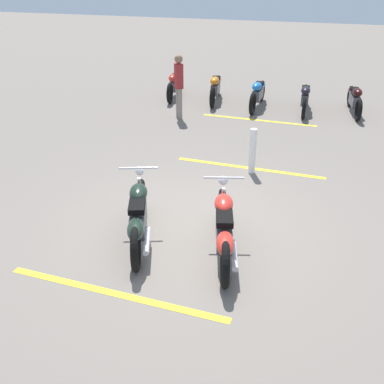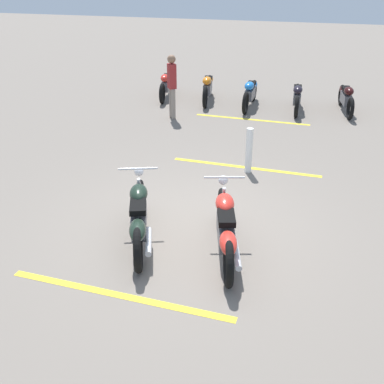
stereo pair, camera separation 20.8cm
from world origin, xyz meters
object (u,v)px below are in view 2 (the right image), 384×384
Objects in this scene: motorcycle_dark_foreground at (139,217)px; motorcycle_row_far_left at (346,97)px; motorcycle_row_right at (208,87)px; bystander_near_row at (172,84)px; bollard_post at (249,150)px; motorcycle_row_far_right at (167,84)px; motorcycle_row_left at (297,96)px; motorcycle_row_center at (250,92)px; motorcycle_bright_foreground at (226,228)px.

motorcycle_dark_foreground is 8.87m from motorcycle_row_far_left.
motorcycle_row_far_left is 0.96× the size of motorcycle_row_right.
bystander_near_row is 1.83× the size of bollard_post.
motorcycle_row_far_left is 5.09m from bystander_near_row.
bystander_near_row reaches higher than bollard_post.
motorcycle_dark_foreground is 1.02× the size of motorcycle_row_far_right.
motorcycle_row_far_left and motorcycle_row_left have the same top height.
motorcycle_row_center is at bearing 9.00° from bollard_post.
motorcycle_row_center is 2.62m from bystander_near_row.
motorcycle_row_right is at bearing -99.60° from motorcycle_row_far_left.
motorcycle_row_center reaches higher than motorcycle_row_left.
motorcycle_bright_foreground reaches higher than motorcycle_row_left.
bollard_post is (-4.86, -0.77, 0.03)m from motorcycle_row_center.
motorcycle_row_far_right is at bearing -4.24° from motorcycle_dark_foreground.
motorcycle_dark_foreground is 8.40m from motorcycle_row_right.
motorcycle_dark_foreground reaches higher than bollard_post.
motorcycle_dark_foreground reaches higher than motorcycle_row_left.
bystander_near_row is (-1.71, 1.91, 0.53)m from motorcycle_row_center.
bollard_post reaches higher than motorcycle_row_right.
motorcycle_dark_foreground reaches higher than motorcycle_row_center.
bystander_near_row is 4.16m from bollard_post.
motorcycle_row_far_right is (0.36, 4.16, 0.00)m from motorcycle_row_left.
motorcycle_row_left is (8.06, -1.77, -0.03)m from motorcycle_dark_foreground.
motorcycle_dark_foreground is at bearing -29.69° from motorcycle_row_far_left.
motorcycle_row_far_left is at bearing 95.54° from motorcycle_row_left.
motorcycle_row_far_right is (0.08, 1.38, -0.01)m from motorcycle_row_right.
motorcycle_row_left is 0.99× the size of motorcycle_row_far_right.
motorcycle_bright_foreground is at bearing 6.83° from motorcycle_row_center.
motorcycle_row_right is (0.28, 2.77, 0.02)m from motorcycle_row_left.
motorcycle_row_far_left is at bearing 166.57° from bystander_near_row.
bystander_near_row is (-2.09, -0.87, 0.54)m from motorcycle_row_far_right.
motorcycle_row_right is at bearing 78.16° from motorcycle_row_far_right.
motorcycle_row_right is (8.31, 2.35, -0.02)m from motorcycle_bright_foreground.
bollard_post is at bearing 94.15° from bystander_near_row.
bollard_post is at bearing -30.16° from motorcycle_row_far_left.
motorcycle_dark_foreground is at bearing -1.64° from motorcycle_row_right.
motorcycle_row_center is 1.42m from motorcycle_row_right.
motorcycle_bright_foreground is at bearing -21.22° from motorcycle_row_far_left.
bystander_near_row is at bearing -76.10° from motorcycle_row_far_left.
bystander_near_row is (6.33, 1.52, 0.51)m from motorcycle_dark_foreground.
bystander_near_row is (-1.73, 3.29, 0.54)m from motorcycle_row_left.
motorcycle_bright_foreground is at bearing -7.11° from motorcycle_row_left.
bollard_post is at bearing 25.45° from motorcycle_row_far_right.
motorcycle_bright_foreground reaches higher than motorcycle_row_far_left.
motorcycle_bright_foreground is 1.01× the size of motorcycle_row_right.
motorcycle_row_left is at bearing -89.28° from motorcycle_row_far_left.
motorcycle_row_center is 1.03× the size of motorcycle_row_far_right.
motorcycle_bright_foreground reaches higher than bollard_post.
bollard_post reaches higher than motorcycle_row_left.
bystander_near_row reaches higher than motorcycle_row_center.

